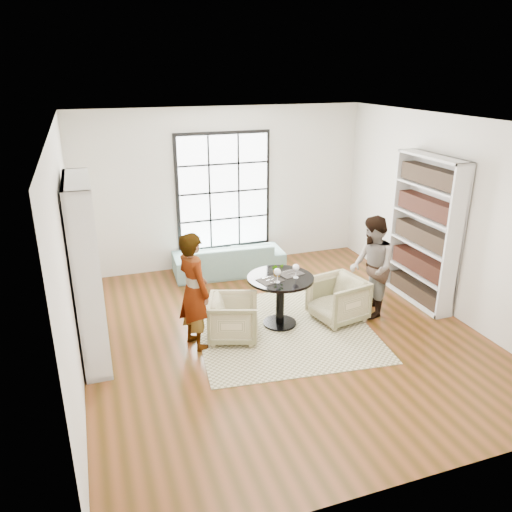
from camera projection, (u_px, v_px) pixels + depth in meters
name	position (u px, v px, depth m)	size (l,w,h in m)	color
ground	(281.00, 333.00, 7.29)	(6.00, 6.00, 0.00)	brown
room_shell	(269.00, 240.00, 7.32)	(6.00, 6.01, 6.00)	silver
rug	(283.00, 329.00, 7.40)	(2.52, 2.52, 0.01)	#C2BA91
pedestal_table	(280.00, 290.00, 7.34)	(0.98, 0.98, 0.78)	black
sofa	(229.00, 258.00, 9.32)	(2.03, 0.80, 0.59)	slate
armchair_left	(234.00, 318.00, 7.05)	(0.67, 0.69, 0.63)	tan
armchair_right	(338.00, 299.00, 7.58)	(0.72, 0.74, 0.67)	tan
person_left	(194.00, 291.00, 6.70)	(0.60, 0.39, 1.65)	gray
person_right	(372.00, 267.00, 7.58)	(0.77, 0.60, 1.58)	gray
placemat_left	(270.00, 280.00, 7.14)	(0.34, 0.26, 0.01)	black
placemat_right	(291.00, 274.00, 7.38)	(0.34, 0.26, 0.01)	black
cutlery_left	(270.00, 280.00, 7.14)	(0.14, 0.22, 0.01)	#BBBABF
cutlery_right	(291.00, 273.00, 7.37)	(0.14, 0.22, 0.01)	#BBBABF
wine_glass_left	(277.00, 272.00, 7.03)	(0.10, 0.10, 0.21)	silver
wine_glass_right	(296.00, 268.00, 7.18)	(0.10, 0.10, 0.22)	silver
flower_centerpiece	(277.00, 270.00, 7.26)	(0.18, 0.16, 0.20)	gray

